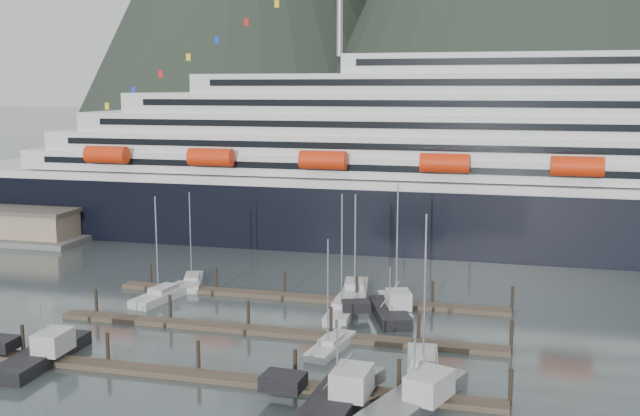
# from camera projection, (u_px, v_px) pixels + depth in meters

# --- Properties ---
(ground) EXTENTS (1600.00, 1600.00, 0.00)m
(ground) POSITION_uv_depth(u_px,v_px,m) (311.00, 348.00, 73.34)
(ground) COLOR #4A5757
(ground) RESTS_ON ground
(cruise_ship) EXTENTS (210.00, 30.40, 50.30)m
(cruise_ship) POSITION_uv_depth(u_px,v_px,m) (589.00, 173.00, 116.47)
(cruise_ship) COLOR black
(cruise_ship) RESTS_ON ground
(dock_near) EXTENTS (48.18, 2.28, 3.20)m
(dock_near) POSITION_uv_depth(u_px,v_px,m) (227.00, 377.00, 65.01)
(dock_near) COLOR #42342A
(dock_near) RESTS_ON ground
(dock_mid) EXTENTS (48.18, 2.28, 3.20)m
(dock_mid) POSITION_uv_depth(u_px,v_px,m) (273.00, 331.00, 77.43)
(dock_mid) COLOR #42342A
(dock_mid) RESTS_ON ground
(dock_far) EXTENTS (48.18, 2.28, 3.20)m
(dock_far) POSITION_uv_depth(u_px,v_px,m) (307.00, 297.00, 89.85)
(dock_far) COLOR #42342A
(dock_far) RESTS_ON ground
(sailboat_b) EXTENTS (4.48, 10.53, 13.10)m
(sailboat_b) POSITION_uv_depth(u_px,v_px,m) (164.00, 296.00, 90.11)
(sailboat_b) COLOR #B4B4B4
(sailboat_b) RESTS_ON ground
(sailboat_c) EXTENTS (3.41, 8.33, 11.49)m
(sailboat_c) POSITION_uv_depth(u_px,v_px,m) (331.00, 346.00, 72.59)
(sailboat_c) COLOR #B4B4B4
(sailboat_c) RESTS_ON ground
(sailboat_d) EXTENTS (3.19, 11.28, 14.24)m
(sailboat_d) POSITION_uv_depth(u_px,v_px,m) (343.00, 309.00, 84.52)
(sailboat_d) COLOR #B4B4B4
(sailboat_d) RESTS_ON ground
(sailboat_e) EXTENTS (4.92, 8.80, 12.62)m
(sailboat_e) POSITION_uv_depth(u_px,v_px,m) (192.00, 282.00, 96.37)
(sailboat_e) COLOR #B4B4B4
(sailboat_e) RESTS_ON ground
(sailboat_f) EXTENTS (4.36, 10.23, 13.16)m
(sailboat_f) POSITION_uv_depth(u_px,v_px,m) (355.00, 291.00, 91.94)
(sailboat_f) COLOR #B4B4B4
(sailboat_f) RESTS_ON ground
(sailboat_g) EXTENTS (5.65, 11.06, 15.27)m
(sailboat_g) POSITION_uv_depth(u_px,v_px,m) (395.00, 307.00, 85.31)
(sailboat_g) COLOR #B4B4B4
(sailboat_g) RESTS_ON ground
(sailboat_h) EXTENTS (3.96, 9.83, 15.01)m
(sailboat_h) POSITION_uv_depth(u_px,v_px,m) (423.00, 367.00, 67.12)
(sailboat_h) COLOR #B4B4B4
(sailboat_h) RESTS_ON ground
(trawler_a) EXTENTS (8.57, 11.90, 6.47)m
(trawler_a) POSITION_uv_depth(u_px,v_px,m) (41.00, 353.00, 69.37)
(trawler_a) COLOR black
(trawler_a) RESTS_ON ground
(trawler_c) EXTENTS (10.64, 13.62, 6.76)m
(trawler_c) POSITION_uv_depth(u_px,v_px,m) (412.00, 397.00, 59.54)
(trawler_c) COLOR gray
(trawler_c) RESTS_ON ground
(trawler_d) EXTENTS (9.06, 12.24, 7.18)m
(trawler_d) POSITION_uv_depth(u_px,v_px,m) (335.00, 396.00, 59.55)
(trawler_d) COLOR black
(trawler_d) RESTS_ON ground
(trawler_e) EXTENTS (8.46, 10.35, 6.36)m
(trawler_e) POSITION_uv_depth(u_px,v_px,m) (388.00, 310.00, 82.72)
(trawler_e) COLOR black
(trawler_e) RESTS_ON ground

